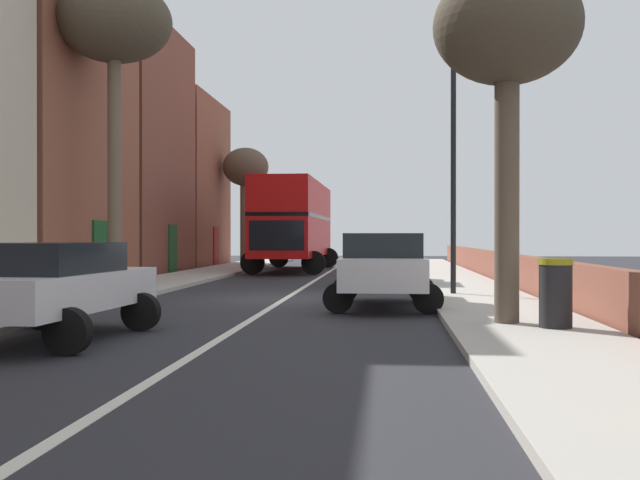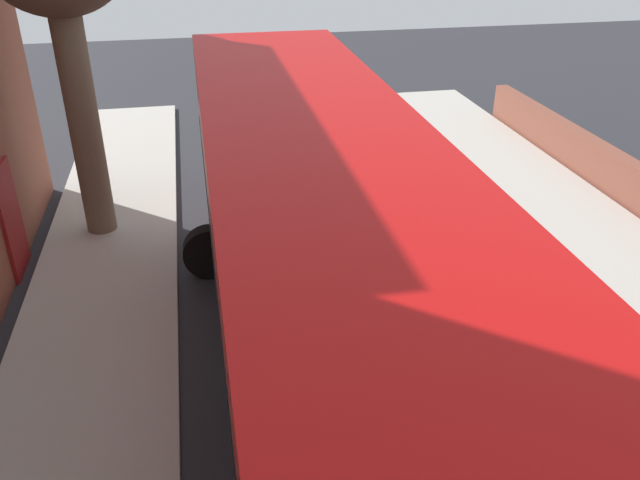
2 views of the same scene
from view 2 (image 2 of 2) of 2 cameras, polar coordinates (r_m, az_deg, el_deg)
double_decker_bus at (r=8.10m, az=-0.43°, el=-1.19°), size 3.60×10.76×4.06m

